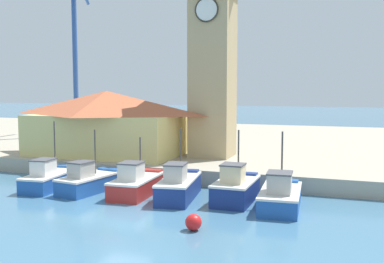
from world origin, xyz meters
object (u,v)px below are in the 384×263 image
(fishing_boat_mid_right, at_px, (280,196))
(port_crane_near, at_px, (76,72))
(fishing_boat_left_outer, at_px, (89,181))
(warehouse_left, at_px, (107,122))
(fishing_boat_far_left, at_px, (50,178))
(fishing_boat_mid_left, at_px, (179,186))
(fishing_boat_center, at_px, (236,188))
(mooring_buoy, at_px, (193,222))
(fishing_boat_left_inner, at_px, (136,183))
(clock_tower, at_px, (213,50))

(fishing_boat_mid_right, xyz_separation_m, port_crane_near, (-26.51, 20.23, 7.72))
(fishing_boat_left_outer, relative_size, warehouse_left, 0.38)
(warehouse_left, distance_m, port_crane_near, 16.93)
(warehouse_left, bearing_deg, fishing_boat_left_outer, -67.16)
(fishing_boat_far_left, distance_m, fishing_boat_mid_right, 15.01)
(fishing_boat_mid_left, relative_size, fishing_boat_mid_right, 1.02)
(fishing_boat_center, bearing_deg, fishing_boat_mid_right, -12.13)
(fishing_boat_mid_left, distance_m, mooring_buoy, 6.04)
(fishing_boat_left_inner, bearing_deg, clock_tower, 79.39)
(fishing_boat_mid_left, relative_size, port_crane_near, 0.26)
(fishing_boat_center, height_order, mooring_buoy, fishing_boat_center)
(fishing_boat_mid_left, height_order, fishing_boat_mid_right, fishing_boat_mid_right)
(fishing_boat_far_left, xyz_separation_m, fishing_boat_mid_right, (15.01, 0.05, 0.02))
(port_crane_near, bearing_deg, clock_tower, -27.43)
(fishing_boat_left_inner, bearing_deg, fishing_boat_mid_left, -0.94)
(fishing_boat_far_left, height_order, fishing_boat_left_outer, fishing_boat_far_left)
(fishing_boat_left_outer, bearing_deg, port_crane_near, 125.49)
(fishing_boat_left_outer, bearing_deg, mooring_buoy, -30.36)
(port_crane_near, bearing_deg, fishing_boat_far_left, -60.44)
(fishing_boat_center, distance_m, warehouse_left, 15.27)
(fishing_boat_left_outer, relative_size, mooring_buoy, 6.14)
(fishing_boat_left_outer, distance_m, port_crane_near, 26.07)
(fishing_boat_left_inner, xyz_separation_m, fishing_boat_mid_left, (2.81, -0.05, 0.05))
(fishing_boat_center, xyz_separation_m, fishing_boat_mid_right, (2.65, -0.57, -0.10))
(fishing_boat_far_left, height_order, fishing_boat_mid_right, fishing_boat_far_left)
(fishing_boat_mid_right, bearing_deg, fishing_boat_left_outer, -179.83)
(fishing_boat_left_inner, bearing_deg, warehouse_left, 129.79)
(fishing_boat_left_outer, bearing_deg, fishing_boat_center, 3.69)
(fishing_boat_left_inner, bearing_deg, fishing_boat_left_outer, -176.59)
(port_crane_near, height_order, mooring_buoy, port_crane_near)
(fishing_boat_left_outer, distance_m, fishing_boat_mid_left, 6.05)
(fishing_boat_far_left, distance_m, mooring_buoy, 12.89)
(fishing_boat_mid_left, bearing_deg, mooring_buoy, -62.23)
(fishing_boat_left_inner, distance_m, fishing_boat_mid_left, 2.81)
(clock_tower, relative_size, warehouse_left, 1.41)
(clock_tower, bearing_deg, fishing_boat_mid_right, -55.41)
(port_crane_near, distance_m, mooring_buoy, 35.44)
(fishing_boat_center, bearing_deg, fishing_boat_mid_left, -172.21)
(fishing_boat_mid_left, bearing_deg, fishing_boat_mid_right, -1.05)
(fishing_boat_mid_right, bearing_deg, warehouse_left, 152.12)
(fishing_boat_far_left, relative_size, fishing_boat_mid_right, 0.99)
(fishing_boat_far_left, height_order, clock_tower, clock_tower)
(clock_tower, bearing_deg, fishing_boat_mid_left, -84.58)
(fishing_boat_mid_left, distance_m, clock_tower, 13.36)
(fishing_boat_left_inner, relative_size, clock_tower, 0.27)
(fishing_boat_mid_left, relative_size, clock_tower, 0.29)
(fishing_boat_far_left, distance_m, warehouse_left, 8.84)
(fishing_boat_far_left, relative_size, warehouse_left, 0.40)
(fishing_boat_center, relative_size, port_crane_near, 0.22)
(warehouse_left, xyz_separation_m, port_crane_near, (-10.98, 12.02, 4.65))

